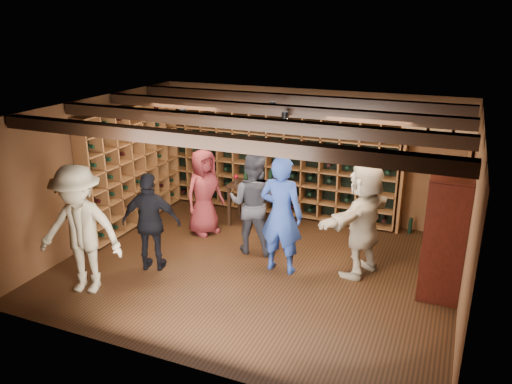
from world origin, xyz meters
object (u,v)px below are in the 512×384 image
at_px(guest_red_floral, 204,192).
at_px(guest_khaki, 80,230).
at_px(guest_woman_black, 151,222).
at_px(display_cabinet, 444,241).
at_px(guest_beige, 363,219).
at_px(tasting_table, 258,189).
at_px(man_blue_shirt, 281,215).
at_px(man_grey_suit, 253,203).

bearing_deg(guest_red_floral, guest_khaki, -170.31).
bearing_deg(guest_woman_black, display_cabinet, 175.00).
distance_m(display_cabinet, guest_beige, 1.20).
relative_size(guest_woman_black, tasting_table, 1.43).
relative_size(man_blue_shirt, guest_red_floral, 1.18).
distance_m(guest_woman_black, guest_khaki, 1.09).
bearing_deg(display_cabinet, guest_woman_black, -168.61).
height_order(display_cabinet, guest_beige, guest_beige).
distance_m(guest_khaki, tasting_table, 3.45).
bearing_deg(display_cabinet, man_grey_suit, 173.29).
bearing_deg(guest_woman_black, tasting_table, -127.39).
relative_size(man_grey_suit, guest_woman_black, 1.09).
xyz_separation_m(guest_red_floral, guest_khaki, (-0.62, -2.48, 0.16)).
relative_size(man_blue_shirt, guest_woman_black, 1.18).
height_order(display_cabinet, man_blue_shirt, man_blue_shirt).
relative_size(man_grey_suit, guest_khaki, 0.91).
height_order(display_cabinet, guest_woman_black, display_cabinet).
bearing_deg(man_blue_shirt, guest_red_floral, -23.39).
xyz_separation_m(guest_red_floral, guest_beige, (2.94, -0.43, 0.11)).
distance_m(display_cabinet, man_blue_shirt, 2.33).
relative_size(man_blue_shirt, guest_beige, 1.03).
bearing_deg(tasting_table, display_cabinet, -22.11).
bearing_deg(man_blue_shirt, guest_woman_black, 22.85).
distance_m(display_cabinet, man_grey_suit, 3.02).
distance_m(guest_red_floral, guest_woman_black, 1.55).
bearing_deg(man_grey_suit, man_blue_shirt, 139.70).
bearing_deg(guest_beige, guest_woman_black, -48.28).
xyz_separation_m(guest_woman_black, tasting_table, (0.85, 2.22, -0.06)).
bearing_deg(man_blue_shirt, guest_khaki, 36.25).
height_order(display_cabinet, guest_khaki, guest_khaki).
relative_size(guest_red_floral, guest_woman_black, 1.00).
height_order(guest_beige, tasting_table, guest_beige).
height_order(man_grey_suit, guest_woman_black, man_grey_suit).
xyz_separation_m(man_grey_suit, tasting_table, (-0.34, 1.03, -0.13)).
xyz_separation_m(man_blue_shirt, guest_beige, (1.17, 0.39, -0.03)).
xyz_separation_m(guest_woman_black, guest_khaki, (-0.54, -0.93, 0.16)).
bearing_deg(guest_khaki, tasting_table, 52.83).
relative_size(man_blue_shirt, guest_khaki, 0.98).
distance_m(man_blue_shirt, guest_beige, 1.23).
distance_m(guest_red_floral, guest_khaki, 2.56).
xyz_separation_m(man_grey_suit, guest_khaki, (-1.73, -2.13, 0.09)).
bearing_deg(man_grey_suit, display_cabinet, 168.30).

